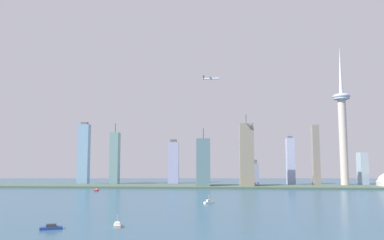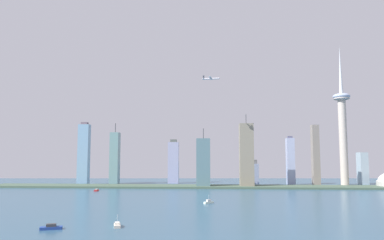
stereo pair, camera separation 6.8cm
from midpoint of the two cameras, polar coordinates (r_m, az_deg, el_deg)
The scene contains 16 objects.
waterfront_pier at distance 714.35m, azimuth 3.51°, elevation -10.32°, with size 874.88×67.59×3.56m, color #445A49.
observation_tower at distance 790.82m, azimuth 22.41°, elevation -0.39°, with size 33.62×33.62×285.40m.
skyscraper_0 at distance 871.99m, azimuth 25.05°, elevation -6.84°, with size 16.15×26.35×68.19m.
skyscraper_1 at distance 820.51m, azimuth -2.92°, elevation -6.59°, with size 23.74×13.64×97.38m.
skyscraper_2 at distance 803.87m, azimuth 15.09°, elevation -6.20°, with size 15.89×18.66×102.32m.
skyscraper_3 at distance 781.72m, azimuth 9.79°, elevation -8.24°, with size 14.84×13.13×52.74m.
skyscraper_4 at distance 806.57m, azimuth -11.96°, elevation -5.86°, with size 18.54×20.79×131.22m.
skyscraper_5 at distance 780.22m, azimuth 18.70°, elevation -5.25°, with size 13.63×17.32×123.02m.
skyscraper_6 at distance 817.99m, azimuth -16.53°, elevation -5.09°, with size 22.82×16.81×132.86m.
skyscraper_7 at distance 710.27m, azimuth 1.79°, elevation -6.71°, with size 26.20×27.97×113.76m.
skyscraper_8 at distance 716.55m, azimuth 8.48°, elevation -5.48°, with size 26.57×27.66×141.18m.
boat_0 at distance 331.08m, azimuth -21.11°, elevation -15.35°, with size 18.39×11.72×4.51m.
boat_3 at distance 662.02m, azimuth -14.70°, elevation -10.54°, with size 7.30×15.29×3.94m.
boat_4 at distance 326.80m, azimuth -11.60°, elevation -15.77°, with size 9.20×15.79×10.91m.
boat_5 at distance 475.77m, azimuth 2.62°, elevation -12.64°, with size 12.88×12.77×10.47m.
airplane at distance 664.98m, azimuth 2.94°, elevation 6.48°, with size 31.80×29.87×7.83m.
Camera 1 is at (0.06, -207.79, 59.17)m, focal length 34.20 mm.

